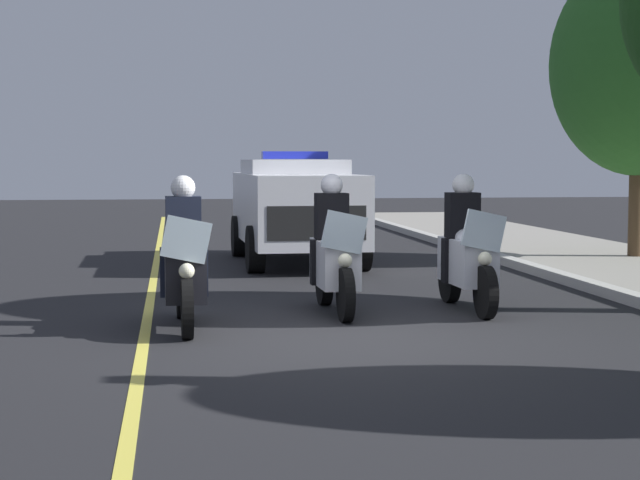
% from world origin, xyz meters
% --- Properties ---
extents(ground_plane, '(80.00, 80.00, 0.00)m').
position_xyz_m(ground_plane, '(0.00, 0.00, 0.00)').
color(ground_plane, black).
extents(lane_stripe_center, '(48.00, 0.12, 0.01)m').
position_xyz_m(lane_stripe_center, '(0.00, -2.12, 0.00)').
color(lane_stripe_center, '#E0D14C').
rests_on(lane_stripe_center, ground).
extents(police_motorcycle_lead_left, '(2.14, 0.57, 1.72)m').
position_xyz_m(police_motorcycle_lead_left, '(-0.68, -1.69, 0.70)').
color(police_motorcycle_lead_left, black).
rests_on(police_motorcycle_lead_left, ground).
extents(police_motorcycle_lead_right, '(2.14, 0.57, 1.72)m').
position_xyz_m(police_motorcycle_lead_right, '(-1.59, 0.16, 0.70)').
color(police_motorcycle_lead_right, black).
rests_on(police_motorcycle_lead_right, ground).
extents(police_motorcycle_trailing, '(2.14, 0.57, 1.72)m').
position_xyz_m(police_motorcycle_trailing, '(-1.59, 1.85, 0.70)').
color(police_motorcycle_trailing, black).
rests_on(police_motorcycle_trailing, ground).
extents(police_suv, '(4.95, 2.17, 2.05)m').
position_xyz_m(police_suv, '(-7.91, 0.42, 1.07)').
color(police_suv, silver).
rests_on(police_suv, ground).
extents(tree_far_back, '(3.29, 3.29, 5.61)m').
position_xyz_m(tree_far_back, '(-7.36, 6.77, 3.64)').
color(tree_far_back, '#4C3823').
rests_on(tree_far_back, sidewalk_strip).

